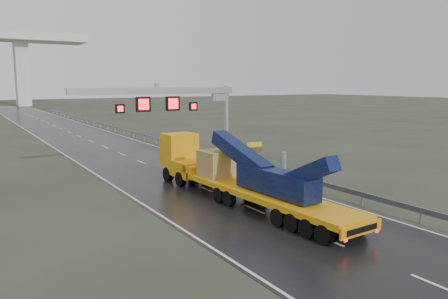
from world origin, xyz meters
TOP-DOWN VIEW (x-y plane):
  - ground at (0.00, 0.00)m, footprint 400.00×400.00m
  - road at (0.00, 40.00)m, footprint 11.00×200.00m
  - guardrail at (6.10, 30.00)m, footprint 0.20×140.00m
  - sign_gantry at (2.10, 17.99)m, footprint 14.90×1.20m
  - heavy_haul_truck at (0.24, 7.18)m, footprint 3.48×18.57m
  - exit_sign_pair at (7.10, 13.73)m, footprint 1.43×0.15m
  - striped_barrier at (6.00, 16.03)m, footprint 0.79×0.55m

SIDE VIEW (x-z plane):
  - ground at x=0.00m, z-range 0.00..0.00m
  - road at x=0.00m, z-range 0.00..0.02m
  - striped_barrier at x=6.00m, z-range 0.00..1.22m
  - guardrail at x=6.10m, z-range 0.00..1.40m
  - heavy_haul_truck at x=0.24m, z-range -0.49..3.85m
  - exit_sign_pair at x=7.10m, z-range 0.49..2.94m
  - sign_gantry at x=2.10m, z-range 1.90..9.33m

